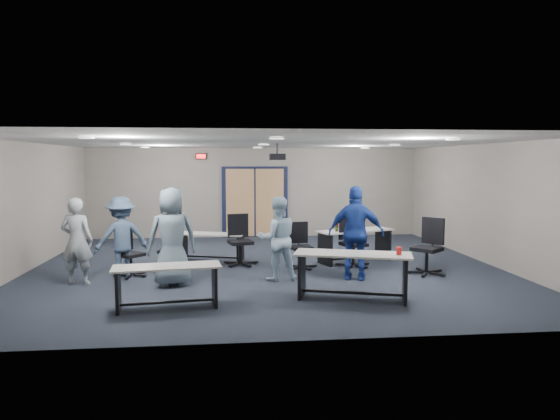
{
  "coord_description": "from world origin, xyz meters",
  "views": [
    {
      "loc": [
        -0.78,
        -10.66,
        2.3
      ],
      "look_at": [
        0.28,
        -0.3,
        1.28
      ],
      "focal_mm": 32.0,
      "sensor_mm": 36.0,
      "label": 1
    }
  ],
  "objects": [
    {
      "name": "floor",
      "position": [
        0.0,
        0.0,
        0.0
      ],
      "size": [
        10.0,
        10.0,
        0.0
      ],
      "primitive_type": "plane",
      "color": "black",
      "rests_on": "ground"
    },
    {
      "name": "back_wall",
      "position": [
        0.0,
        4.5,
        1.35
      ],
      "size": [
        10.0,
        0.04,
        2.7
      ],
      "primitive_type": "cube",
      "color": "gray",
      "rests_on": "floor"
    },
    {
      "name": "front_wall",
      "position": [
        0.0,
        -4.5,
        1.35
      ],
      "size": [
        10.0,
        0.04,
        2.7
      ],
      "primitive_type": "cube",
      "color": "gray",
      "rests_on": "floor"
    },
    {
      "name": "left_wall",
      "position": [
        -5.0,
        0.0,
        1.35
      ],
      "size": [
        0.04,
        9.0,
        2.7
      ],
      "primitive_type": "cube",
      "color": "gray",
      "rests_on": "floor"
    },
    {
      "name": "right_wall",
      "position": [
        5.0,
        0.0,
        1.35
      ],
      "size": [
        0.04,
        9.0,
        2.7
      ],
      "primitive_type": "cube",
      "color": "gray",
      "rests_on": "floor"
    },
    {
      "name": "ceiling",
      "position": [
        0.0,
        0.0,
        2.7
      ],
      "size": [
        10.0,
        9.0,
        0.04
      ],
      "primitive_type": "cube",
      "color": "silver",
      "rests_on": "back_wall"
    },
    {
      "name": "double_door",
      "position": [
        0.0,
        4.46,
        1.05
      ],
      "size": [
        2.0,
        0.07,
        2.2
      ],
      "color": "black",
      "rests_on": "back_wall"
    },
    {
      "name": "exit_sign",
      "position": [
        -1.6,
        4.44,
        2.45
      ],
      "size": [
        0.32,
        0.07,
        0.18
      ],
      "color": "black",
      "rests_on": "back_wall"
    },
    {
      "name": "ceiling_projector",
      "position": [
        0.3,
        0.5,
        2.4
      ],
      "size": [
        0.35,
        0.32,
        0.37
      ],
      "color": "black",
      "rests_on": "ceiling"
    },
    {
      "name": "ceiling_can_lights",
      "position": [
        0.0,
        0.25,
        2.67
      ],
      "size": [
        6.24,
        5.74,
        0.02
      ],
      "primitive_type": null,
      "color": "silver",
      "rests_on": "ceiling"
    },
    {
      "name": "table_front_left",
      "position": [
        -1.76,
        -2.85,
        0.46
      ],
      "size": [
        1.72,
        0.76,
        0.67
      ],
      "rotation": [
        0.0,
        0.0,
        0.13
      ],
      "color": "#B9B6AF",
      "rests_on": "floor"
    },
    {
      "name": "table_front_right",
      "position": [
        1.27,
        -2.65,
        0.54
      ],
      "size": [
        2.03,
        1.17,
        0.91
      ],
      "rotation": [
        0.0,
        0.0,
        -0.3
      ],
      "color": "#B9B6AF",
      "rests_on": "floor"
    },
    {
      "name": "table_back_left",
      "position": [
        -1.2,
        0.87,
        0.44
      ],
      "size": [
        1.66,
        0.98,
        0.64
      ],
      "rotation": [
        0.0,
        0.0,
        -0.31
      ],
      "color": "#B9B6AF",
      "rests_on": "floor"
    },
    {
      "name": "table_back_right",
      "position": [
        2.08,
        0.42,
        0.51
      ],
      "size": [
        1.91,
        1.22,
        1.01
      ],
      "rotation": [
        0.0,
        0.0,
        0.37
      ],
      "color": "#B9B6AF",
      "rests_on": "floor"
    },
    {
      "name": "chair_back_a",
      "position": [
        -2.02,
        -0.18,
        0.48
      ],
      "size": [
        0.7,
        0.7,
        0.97
      ],
      "primitive_type": null,
      "rotation": [
        0.0,
        0.0,
        -0.17
      ],
      "color": "black",
      "rests_on": "floor"
    },
    {
      "name": "chair_back_b",
      "position": [
        -0.54,
        0.3,
        0.56
      ],
      "size": [
        0.85,
        0.85,
        1.13
      ],
      "primitive_type": null,
      "rotation": [
        0.0,
        0.0,
        0.23
      ],
      "color": "black",
      "rests_on": "floor"
    },
    {
      "name": "chair_back_c",
      "position": [
        0.76,
        -0.16,
        0.49
      ],
      "size": [
        0.7,
        0.7,
        0.99
      ],
      "primitive_type": null,
      "rotation": [
        0.0,
        0.0,
        0.15
      ],
      "color": "black",
      "rests_on": "floor"
    },
    {
      "name": "chair_back_d",
      "position": [
        1.91,
        -0.13,
        0.55
      ],
      "size": [
        0.85,
        0.85,
        1.1
      ],
      "primitive_type": null,
      "rotation": [
        0.0,
        0.0,
        0.28
      ],
      "color": "black",
      "rests_on": "floor"
    },
    {
      "name": "chair_loose_left",
      "position": [
        -2.75,
        -0.59,
        0.48
      ],
      "size": [
        0.86,
        0.86,
        0.97
      ],
      "primitive_type": null,
      "rotation": [
        0.0,
        0.0,
        0.84
      ],
      "color": "black",
      "rests_on": "floor"
    },
    {
      "name": "chair_loose_right",
      "position": [
        3.21,
        -1.02,
        0.58
      ],
      "size": [
        1.02,
        1.02,
        1.15
      ],
      "primitive_type": null,
      "rotation": [
        0.0,
        0.0,
        -0.86
      ],
      "color": "black",
      "rests_on": "floor"
    },
    {
      "name": "person_gray",
      "position": [
        -3.62,
        -1.12,
        0.82
      ],
      "size": [
        0.64,
        0.47,
        1.64
      ],
      "primitive_type": "imported",
      "rotation": [
        0.0,
        0.0,
        3.01
      ],
      "color": "#959DA3",
      "rests_on": "floor"
    },
    {
      "name": "person_plaid",
      "position": [
        -1.83,
        -1.41,
        0.92
      ],
      "size": [
        1.0,
        0.77,
        1.83
      ],
      "primitive_type": "imported",
      "rotation": [
        0.0,
        0.0,
        3.38
      ],
      "color": "slate",
      "rests_on": "floor"
    },
    {
      "name": "person_lightblue",
      "position": [
        0.14,
        -1.16,
        0.81
      ],
      "size": [
        0.86,
        0.71,
        1.62
      ],
      "primitive_type": "imported",
      "rotation": [
        0.0,
        0.0,
        3.26
      ],
      "color": "#A5C4DB",
      "rests_on": "floor"
    },
    {
      "name": "person_navy",
      "position": [
        1.66,
        -1.31,
        0.92
      ],
      "size": [
        1.16,
        0.75,
        1.83
      ],
      "primitive_type": "imported",
      "rotation": [
        0.0,
        0.0,
        2.83
      ],
      "color": "navy",
      "rests_on": "floor"
    },
    {
      "name": "person_back",
      "position": [
        -2.91,
        -0.63,
        0.81
      ],
      "size": [
        1.2,
        0.99,
        1.61
      ],
      "primitive_type": "imported",
      "rotation": [
        0.0,
        0.0,
        3.58
      ],
      "color": "#405573",
      "rests_on": "floor"
    }
  ]
}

